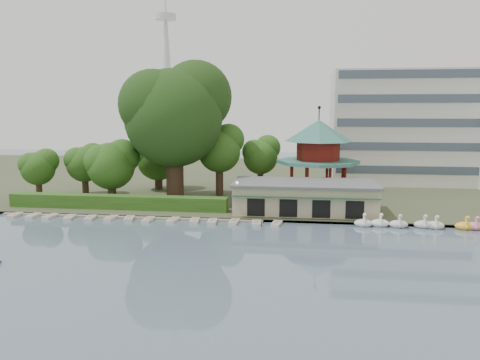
% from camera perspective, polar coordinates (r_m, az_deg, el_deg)
% --- Properties ---
extents(ground_plane, '(220.00, 220.00, 0.00)m').
position_cam_1_polar(ground_plane, '(42.02, -5.94, -10.43)').
color(ground_plane, slate).
rests_on(ground_plane, ground).
extents(shore, '(220.00, 70.00, 0.40)m').
position_cam_1_polar(shore, '(92.09, 1.46, 0.25)').
color(shore, '#424930').
rests_on(shore, ground).
extents(embankment, '(220.00, 0.60, 0.30)m').
position_cam_1_polar(embankment, '(58.28, -2.05, -4.78)').
color(embankment, gray).
rests_on(embankment, ground).
extents(dock, '(34.00, 1.60, 0.24)m').
position_cam_1_polar(dock, '(61.26, -13.24, -4.38)').
color(dock, gray).
rests_on(dock, ground).
extents(boathouse, '(18.60, 9.39, 3.90)m').
position_cam_1_polar(boathouse, '(61.65, 7.87, -2.01)').
color(boathouse, tan).
rests_on(boathouse, shore).
extents(pavilion, '(12.40, 12.40, 13.50)m').
position_cam_1_polar(pavilion, '(70.94, 9.51, 3.53)').
color(pavilion, tan).
rests_on(pavilion, shore).
extents(office_building, '(38.00, 18.00, 20.00)m').
position_cam_1_polar(office_building, '(90.78, 22.35, 5.52)').
color(office_building, silver).
rests_on(office_building, shore).
extents(broadcast_tower, '(8.00, 8.00, 96.00)m').
position_cam_1_polar(broadcast_tower, '(186.93, -8.95, 14.82)').
color(broadcast_tower, silver).
rests_on(broadcast_tower, ground).
extents(hedge, '(30.00, 2.00, 1.80)m').
position_cam_1_polar(hedge, '(65.10, -14.74, -2.60)').
color(hedge, '#2F5C1B').
rests_on(hedge, shore).
extents(lamp_post, '(0.36, 0.36, 4.28)m').
position_cam_1_polar(lamp_post, '(59.06, -0.36, -1.44)').
color(lamp_post, black).
rests_on(lamp_post, shore).
extents(big_tree, '(15.72, 14.64, 20.43)m').
position_cam_1_polar(big_tree, '(69.25, -7.90, 8.33)').
color(big_tree, '#3A281C').
rests_on(big_tree, shore).
extents(small_trees, '(38.83, 17.15, 11.06)m').
position_cam_1_polar(small_trees, '(74.05, -10.42, 2.74)').
color(small_trees, '#3A281C').
rests_on(small_trees, shore).
extents(swan_boats, '(17.23, 2.07, 1.92)m').
position_cam_1_polar(swan_boats, '(58.74, 22.07, -5.08)').
color(swan_boats, white).
rests_on(swan_boats, ground).
extents(moored_rowboats, '(34.77, 2.77, 0.36)m').
position_cam_1_polar(moored_rowboats, '(59.34, -12.01, -4.70)').
color(moored_rowboats, beige).
rests_on(moored_rowboats, ground).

